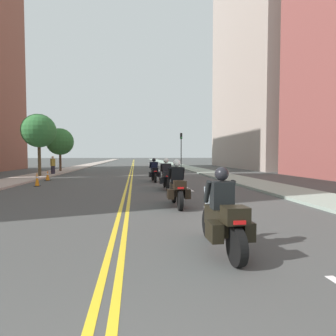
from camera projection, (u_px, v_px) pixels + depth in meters
name	position (u px, v px, depth m)	size (l,w,h in m)	color
ground_plane	(133.00, 165.00, 48.13)	(264.00, 264.00, 0.00)	#434443
sidewalk_left	(87.00, 165.00, 47.20)	(2.63, 144.00, 0.12)	#A5978C
sidewalk_right	(177.00, 165.00, 49.06)	(2.63, 144.00, 0.12)	#91A395
centreline_yellow_inner	(132.00, 165.00, 48.12)	(0.12, 132.00, 0.01)	yellow
centreline_yellow_outer	(133.00, 165.00, 48.15)	(0.12, 132.00, 0.01)	yellow
lane_dashes_white	(162.00, 172.00, 29.68)	(0.14, 56.40, 0.01)	silver
building_right_1	(256.00, 63.00, 38.62)	(6.81, 20.24, 29.57)	#A49388
motorcycle_0	(223.00, 218.00, 5.07)	(0.77, 2.16, 1.58)	black
motorcycle_1	(177.00, 188.00, 9.56)	(0.76, 2.24, 1.66)	black
motorcycle_2	(166.00, 177.00, 14.37)	(0.76, 2.16, 1.64)	black
motorcycle_3	(154.00, 172.00, 18.66)	(0.78, 2.14, 1.61)	black
traffic_cone_0	(37.00, 179.00, 15.89)	(0.30, 0.30, 0.82)	black
traffic_cone_1	(48.00, 176.00, 19.36)	(0.34, 0.34, 0.73)	black
traffic_light_far	(181.00, 144.00, 38.60)	(0.28, 0.38, 4.90)	black
pedestrian_0	(53.00, 165.00, 24.69)	(0.40, 0.42, 1.72)	#232331
street_tree_0	(60.00, 142.00, 29.35)	(2.85, 2.85, 4.68)	#4F3826
street_tree_1	(39.00, 131.00, 22.10)	(2.69, 2.69, 5.11)	#483B24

